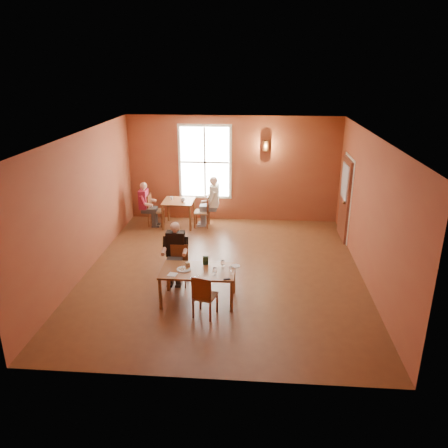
# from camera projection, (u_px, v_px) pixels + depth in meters

# --- Properties ---
(ground) EXTENTS (6.00, 7.00, 0.01)m
(ground) POSITION_uv_depth(u_px,v_px,m) (223.00, 272.00, 9.64)
(ground) COLOR brown
(ground) RESTS_ON ground
(wall_back) EXTENTS (6.00, 0.04, 3.00)m
(wall_back) POSITION_uv_depth(u_px,v_px,m) (233.00, 169.00, 12.39)
(wall_back) COLOR brown
(wall_back) RESTS_ON ground
(wall_front) EXTENTS (6.00, 0.04, 3.00)m
(wall_front) POSITION_uv_depth(u_px,v_px,m) (202.00, 287.00, 5.85)
(wall_front) COLOR brown
(wall_front) RESTS_ON ground
(wall_left) EXTENTS (0.04, 7.00, 3.00)m
(wall_left) POSITION_uv_depth(u_px,v_px,m) (84.00, 204.00, 9.34)
(wall_left) COLOR brown
(wall_left) RESTS_ON ground
(wall_right) EXTENTS (0.04, 7.00, 3.00)m
(wall_right) POSITION_uv_depth(u_px,v_px,m) (370.00, 211.00, 8.90)
(wall_right) COLOR brown
(wall_right) RESTS_ON ground
(ceiling) EXTENTS (6.00, 7.00, 0.04)m
(ceiling) POSITION_uv_depth(u_px,v_px,m) (223.00, 135.00, 8.60)
(ceiling) COLOR white
(ceiling) RESTS_ON wall_back
(window) EXTENTS (1.36, 0.10, 1.96)m
(window) POSITION_uv_depth(u_px,v_px,m) (205.00, 162.00, 12.34)
(window) COLOR white
(window) RESTS_ON wall_back
(door) EXTENTS (0.12, 1.04, 2.10)m
(door) POSITION_uv_depth(u_px,v_px,m) (344.00, 199.00, 11.21)
(door) COLOR maroon
(door) RESTS_ON ground
(wall_sconce) EXTENTS (0.16, 0.16, 0.28)m
(wall_sconce) POSITION_uv_depth(u_px,v_px,m) (266.00, 146.00, 11.99)
(wall_sconce) COLOR brown
(wall_sconce) RESTS_ON wall_back
(main_table) EXTENTS (1.40, 0.79, 0.66)m
(main_table) POSITION_uv_depth(u_px,v_px,m) (198.00, 286.00, 8.35)
(main_table) COLOR brown
(main_table) RESTS_ON ground
(chair_diner_main) EXTENTS (0.36, 0.36, 0.82)m
(chair_diner_main) POSITION_uv_depth(u_px,v_px,m) (178.00, 266.00, 8.96)
(chair_diner_main) COLOR brown
(chair_diner_main) RESTS_ON ground
(diner_main) EXTENTS (0.50, 0.50, 1.24)m
(diner_main) POSITION_uv_depth(u_px,v_px,m) (178.00, 257.00, 8.86)
(diner_main) COLOR #3F291D
(diner_main) RESTS_ON ground
(chair_empty) EXTENTS (0.45, 0.45, 0.83)m
(chair_empty) POSITION_uv_depth(u_px,v_px,m) (205.00, 295.00, 7.83)
(chair_empty) COLOR #41200F
(chair_empty) RESTS_ON ground
(plate_food) EXTENTS (0.31, 0.31, 0.03)m
(plate_food) POSITION_uv_depth(u_px,v_px,m) (184.00, 269.00, 8.24)
(plate_food) COLOR white
(plate_food) RESTS_ON main_table
(sandwich) EXTENTS (0.10, 0.10, 0.10)m
(sandwich) POSITION_uv_depth(u_px,v_px,m) (188.00, 266.00, 8.30)
(sandwich) COLOR #AD8748
(sandwich) RESTS_ON main_table
(goblet_a) EXTENTS (0.09, 0.09, 0.18)m
(goblet_a) POSITION_uv_depth(u_px,v_px,m) (223.00, 264.00, 8.26)
(goblet_a) COLOR white
(goblet_a) RESTS_ON main_table
(goblet_b) EXTENTS (0.07, 0.07, 0.17)m
(goblet_b) POSITION_uv_depth(u_px,v_px,m) (231.00, 271.00, 8.02)
(goblet_b) COLOR white
(goblet_b) RESTS_ON main_table
(goblet_c) EXTENTS (0.09, 0.09, 0.18)m
(goblet_c) POSITION_uv_depth(u_px,v_px,m) (215.00, 272.00, 7.97)
(goblet_c) COLOR white
(goblet_c) RESTS_ON main_table
(menu_stand) EXTENTS (0.11, 0.07, 0.17)m
(menu_stand) POSITION_uv_depth(u_px,v_px,m) (206.00, 261.00, 8.42)
(menu_stand) COLOR #1E3C25
(menu_stand) RESTS_ON main_table
(knife) EXTENTS (0.16, 0.08, 0.00)m
(knife) POSITION_uv_depth(u_px,v_px,m) (195.00, 277.00, 7.98)
(knife) COLOR silver
(knife) RESTS_ON main_table
(napkin) EXTENTS (0.19, 0.19, 0.01)m
(napkin) POSITION_uv_depth(u_px,v_px,m) (173.00, 274.00, 8.06)
(napkin) COLOR white
(napkin) RESTS_ON main_table
(side_plate) EXTENTS (0.23, 0.23, 0.01)m
(side_plate) POSITION_uv_depth(u_px,v_px,m) (236.00, 266.00, 8.38)
(side_plate) COLOR silver
(side_plate) RESTS_ON main_table
(sunglasses) EXTENTS (0.13, 0.07, 0.02)m
(sunglasses) POSITION_uv_depth(u_px,v_px,m) (227.00, 279.00, 7.87)
(sunglasses) COLOR black
(sunglasses) RESTS_ON main_table
(second_table) EXTENTS (0.84, 0.84, 0.74)m
(second_table) POSITION_uv_depth(u_px,v_px,m) (179.00, 213.00, 12.26)
(second_table) COLOR brown
(second_table) RESTS_ON ground
(chair_diner_white) EXTENTS (0.40, 0.40, 0.90)m
(chair_diner_white) POSITION_uv_depth(u_px,v_px,m) (202.00, 211.00, 12.18)
(chair_diner_white) COLOR brown
(chair_diner_white) RESTS_ON ground
(diner_white) EXTENTS (0.55, 0.55, 1.37)m
(diner_white) POSITION_uv_depth(u_px,v_px,m) (203.00, 203.00, 12.10)
(diner_white) COLOR white
(diner_white) RESTS_ON ground
(chair_diner_maroon) EXTENTS (0.40, 0.40, 0.90)m
(chair_diner_maroon) POSITION_uv_depth(u_px,v_px,m) (156.00, 210.00, 12.28)
(chair_diner_maroon) COLOR brown
(chair_diner_maroon) RESTS_ON ground
(diner_maroon) EXTENTS (0.49, 0.49, 1.22)m
(diner_maroon) POSITION_uv_depth(u_px,v_px,m) (155.00, 204.00, 12.22)
(diner_maroon) COLOR maroon
(diner_maroon) RESTS_ON ground
(cup_a) EXTENTS (0.15, 0.15, 0.10)m
(cup_a) POSITION_uv_depth(u_px,v_px,m) (183.00, 200.00, 12.01)
(cup_a) COLOR white
(cup_a) RESTS_ON second_table
(cup_b) EXTENTS (0.11, 0.11, 0.09)m
(cup_b) POSITION_uv_depth(u_px,v_px,m) (172.00, 198.00, 12.21)
(cup_b) COLOR white
(cup_b) RESTS_ON second_table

